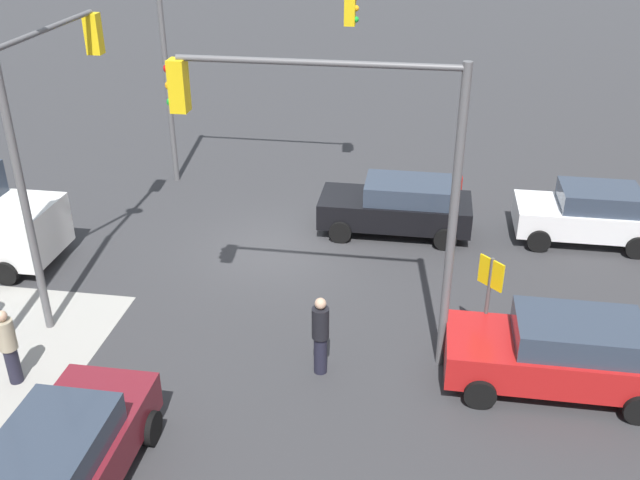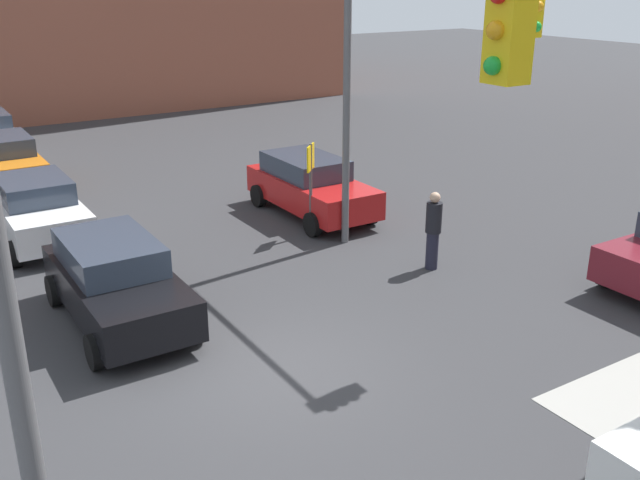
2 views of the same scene
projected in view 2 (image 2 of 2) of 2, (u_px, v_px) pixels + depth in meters
name	position (u px, v px, depth m)	size (l,w,h in m)	color
ground_plane	(275.00, 369.00, 12.20)	(120.00, 120.00, 0.00)	#333335
traffic_signal_nw_corner	(407.00, 62.00, 14.67)	(5.68, 0.36, 6.50)	#59595B
warning_sign_two_way	(311.00, 174.00, 17.93)	(0.48, 0.48, 2.40)	#4C4C4C
hatchback_orange	(6.00, 161.00, 22.33)	(3.92, 2.02, 1.62)	orange
sedan_black	(116.00, 281.00, 13.62)	(4.35, 2.02, 1.62)	black
coupe_white	(38.00, 210.00, 17.71)	(3.85, 2.02, 1.62)	white
hatchback_red	(310.00, 185.00, 19.81)	(4.41, 2.02, 1.62)	#B21919
pedestrian_crossing	(433.00, 229.00, 16.05)	(0.36, 0.36, 1.82)	black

